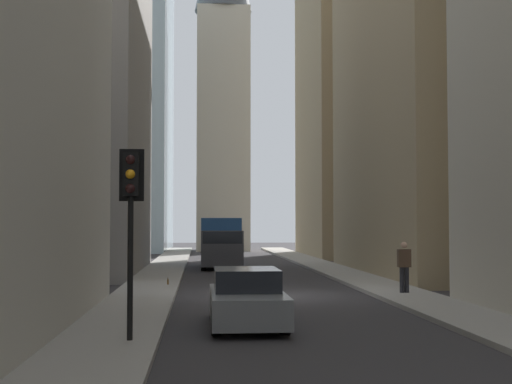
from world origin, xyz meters
The scene contains 11 objects.
ground_plane centered at (0.00, 0.00, 0.00)m, with size 135.00×135.00×0.00m, color #302D30.
sidewalk_right centered at (0.00, 4.50, 0.07)m, with size 90.00×2.20×0.14m, color gray.
sidewalk_left centered at (0.00, -4.50, 0.07)m, with size 90.00×2.20×0.14m, color gray.
building_left_far centered at (28.78, -10.59, 13.06)m, with size 13.35×10.50×26.09m.
building_right_midfar centered at (11.93, 10.59, 11.93)m, with size 14.07×10.50×23.83m.
church_spire centered at (40.82, 0.51, 18.44)m, with size 5.35×5.35×35.29m.
delivery_truck centered at (15.60, 1.40, 1.46)m, with size 6.46×2.25×2.84m.
hatchback_grey centered at (-7.17, 1.40, 0.66)m, with size 4.30×1.78×1.42m.
traffic_light_foreground centered at (-9.86, 3.99, 3.06)m, with size 0.43×0.52×3.97m.
pedestrian centered at (-0.61, -4.52, 1.10)m, with size 0.26×0.44×1.76m.
discarded_bottle centered at (3.30, 3.82, 0.25)m, with size 0.07×0.07×0.27m.
Camera 1 is at (-24.57, 2.54, 2.55)m, focal length 49.22 mm.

